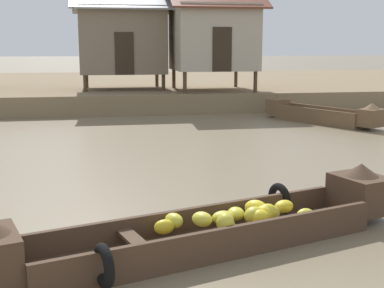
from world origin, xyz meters
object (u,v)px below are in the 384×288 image
(fishing_skiff_distant, at_px, (320,114))
(stilt_house_mid_right, at_px, (122,39))
(stilt_house_right, at_px, (213,36))
(banana_boat, at_px, (211,227))

(fishing_skiff_distant, height_order, stilt_house_mid_right, stilt_house_mid_right)
(stilt_house_right, bearing_deg, stilt_house_mid_right, 161.23)
(fishing_skiff_distant, relative_size, stilt_house_right, 1.01)
(fishing_skiff_distant, distance_m, stilt_house_mid_right, 9.76)
(banana_boat, xyz_separation_m, stilt_house_mid_right, (-0.36, 17.38, 2.77))
(banana_boat, distance_m, stilt_house_right, 16.69)
(stilt_house_right, bearing_deg, banana_boat, -102.39)
(fishing_skiff_distant, bearing_deg, stilt_house_mid_right, 136.35)
(fishing_skiff_distant, xyz_separation_m, stilt_house_mid_right, (-6.78, 6.46, 2.75))
(banana_boat, xyz_separation_m, fishing_skiff_distant, (6.42, 10.92, 0.02))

